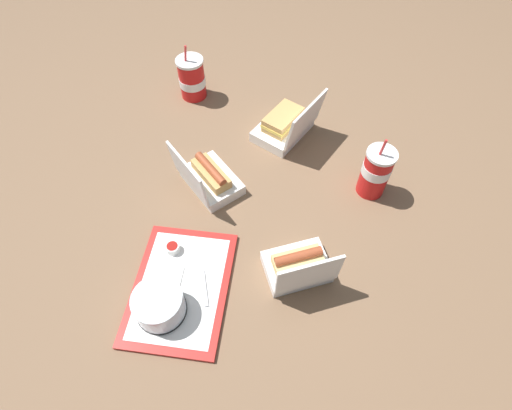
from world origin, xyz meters
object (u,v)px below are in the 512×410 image
(plastic_fork, at_px, (204,288))
(cake_container, at_px, (159,305))
(clamshell_sandwich_left, at_px, (285,125))
(clamshell_hotdog_center, at_px, (209,178))
(ketchup_cup, at_px, (173,248))
(food_tray, at_px, (181,287))
(clamshell_hotdog_corner, at_px, (298,266))
(soda_cup_left, at_px, (376,172))
(soda_cup_front, at_px, (192,79))

(plastic_fork, bearing_deg, cake_container, -70.17)
(cake_container, height_order, clamshell_sandwich_left, clamshell_sandwich_left)
(cake_container, relative_size, clamshell_hotdog_center, 0.54)
(ketchup_cup, relative_size, clamshell_sandwich_left, 0.15)
(food_tray, relative_size, plastic_fork, 3.38)
(clamshell_hotdog_corner, height_order, clamshell_sandwich_left, clamshell_sandwich_left)
(soda_cup_left, bearing_deg, plastic_fork, -47.74)
(clamshell_hotdog_center, height_order, soda_cup_left, soda_cup_left)
(clamshell_hotdog_corner, distance_m, clamshell_hotdog_center, 0.42)
(plastic_fork, xyz_separation_m, soda_cup_front, (-0.81, -0.22, 0.06))
(ketchup_cup, height_order, plastic_fork, ketchup_cup)
(plastic_fork, bearing_deg, soda_cup_front, 176.26)
(cake_container, bearing_deg, clamshell_sandwich_left, 160.22)
(ketchup_cup, bearing_deg, clamshell_hotdog_corner, 87.49)
(clamshell_hotdog_corner, xyz_separation_m, soda_cup_front, (-0.72, -0.47, 0.04))
(cake_container, xyz_separation_m, soda_cup_front, (-0.89, -0.12, 0.03))
(cake_container, bearing_deg, plastic_fork, 128.48)
(food_tray, height_order, clamshell_hotdog_center, clamshell_hotdog_center)
(soda_cup_front, relative_size, soda_cup_left, 0.94)
(plastic_fork, height_order, clamshell_hotdog_corner, clamshell_hotdog_corner)
(soda_cup_left, bearing_deg, food_tray, -51.22)
(food_tray, height_order, ketchup_cup, ketchup_cup)
(food_tray, bearing_deg, clamshell_hotdog_center, 179.13)
(plastic_fork, distance_m, soda_cup_front, 0.84)
(soda_cup_front, xyz_separation_m, soda_cup_left, (0.39, 0.68, 0.01))
(soda_cup_left, bearing_deg, clamshell_hotdog_center, -84.00)
(cake_container, relative_size, soda_cup_left, 0.57)
(clamshell_sandwich_left, distance_m, clamshell_hotdog_center, 0.35)
(food_tray, xyz_separation_m, clamshell_hotdog_center, (-0.37, 0.01, 0.03))
(plastic_fork, height_order, soda_cup_left, soda_cup_left)
(cake_container, distance_m, plastic_fork, 0.13)
(clamshell_sandwich_left, bearing_deg, cake_container, -19.78)
(clamshell_hotdog_corner, xyz_separation_m, clamshell_hotdog_center, (-0.28, -0.31, 0.00))
(clamshell_hotdog_corner, height_order, soda_cup_left, soda_cup_left)
(clamshell_sandwich_left, xyz_separation_m, clamshell_hotdog_center, (0.28, -0.22, -0.00))
(clamshell_sandwich_left, bearing_deg, clamshell_hotdog_center, -38.75)
(cake_container, distance_m, clamshell_hotdog_center, 0.44)
(cake_container, relative_size, soda_cup_front, 0.61)
(clamshell_hotdog_corner, bearing_deg, clamshell_hotdog_center, -131.74)
(cake_container, height_order, ketchup_cup, cake_container)
(food_tray, distance_m, soda_cup_left, 0.68)
(clamshell_hotdog_corner, bearing_deg, food_tray, -73.68)
(ketchup_cup, xyz_separation_m, clamshell_hotdog_corner, (0.02, 0.36, 0.01))
(food_tray, relative_size, ketchup_cup, 9.28)
(clamshell_hotdog_corner, relative_size, soda_cup_front, 0.99)
(cake_container, distance_m, ketchup_cup, 0.18)
(ketchup_cup, relative_size, soda_cup_front, 0.18)
(clamshell_hotdog_corner, distance_m, soda_cup_front, 0.86)
(clamshell_hotdog_corner, bearing_deg, clamshell_sandwich_left, -170.80)
(cake_container, xyz_separation_m, plastic_fork, (-0.08, 0.10, -0.03))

